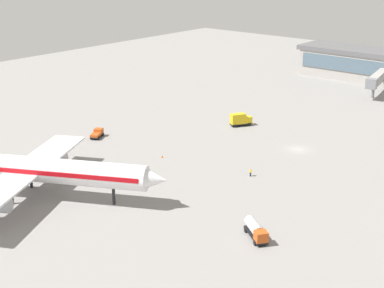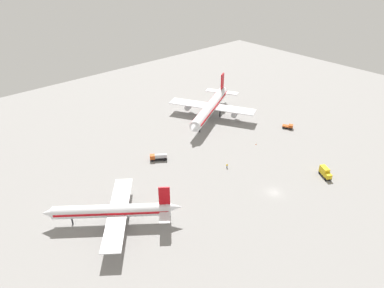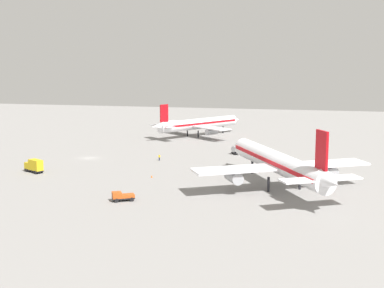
{
  "view_description": "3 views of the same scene",
  "coord_description": "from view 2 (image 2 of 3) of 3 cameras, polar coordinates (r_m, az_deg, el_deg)",
  "views": [
    {
      "loc": [
        -59.84,
        108.25,
        43.97
      ],
      "look_at": [
        13.42,
        21.71,
        4.07
      ],
      "focal_mm": 52.78,
      "sensor_mm": 36.0,
      "label": 1
    },
    {
      "loc": [
        -82.34,
        -52.54,
        71.75
      ],
      "look_at": [
        -4.24,
        35.29,
        4.74
      ],
      "focal_mm": 33.74,
      "sensor_mm": 36.0,
      "label": 2
    },
    {
      "loc": [
        146.45,
        60.5,
        29.89
      ],
      "look_at": [
        8.83,
        31.43,
        6.52
      ],
      "focal_mm": 52.9,
      "sensor_mm": 36.0,
      "label": 3
    }
  ],
  "objects": [
    {
      "name": "ground",
      "position": [
        121.19,
        12.8,
        -7.48
      ],
      "size": [
        288.0,
        288.0,
        0.0
      ],
      "primitive_type": "plane",
      "color": "gray"
    },
    {
      "name": "airplane_at_gate",
      "position": [
        106.68,
        -12.29,
        -10.28
      ],
      "size": [
        33.35,
        28.87,
        12.13
      ],
      "rotation": [
        0.0,
        0.0,
        2.47
      ],
      "color": "white",
      "rests_on": "ground"
    },
    {
      "name": "airplane_taxiing",
      "position": [
        164.46,
        2.98,
        5.9
      ],
      "size": [
        45.8,
        38.22,
        15.2
      ],
      "rotation": [
        0.0,
        0.0,
        3.63
      ],
      "color": "white",
      "rests_on": "ground"
    },
    {
      "name": "fuel_truck",
      "position": [
        134.37,
        -5.31,
        -2.03
      ],
      "size": [
        6.23,
        5.21,
        2.5
      ],
      "rotation": [
        0.0,
        0.0,
        2.52
      ],
      "color": "black",
      "rests_on": "ground"
    },
    {
      "name": "catering_truck",
      "position": [
        132.89,
        20.3,
        -4.22
      ],
      "size": [
        4.42,
        5.81,
        3.3
      ],
      "rotation": [
        0.0,
        0.0,
        4.2
      ],
      "color": "black",
      "rests_on": "ground"
    },
    {
      "name": "pushback_tractor",
      "position": [
        162.01,
        14.98,
        2.71
      ],
      "size": [
        3.79,
        4.77,
        1.9
      ],
      "rotation": [
        0.0,
        0.0,
        5.21
      ],
      "color": "black",
      "rests_on": "ground"
    },
    {
      "name": "ground_crew_worker",
      "position": [
        130.27,
        5.55,
        -3.44
      ],
      "size": [
        0.53,
        0.53,
        1.67
      ],
      "rotation": [
        0.0,
        0.0,
        0.93
      ],
      "color": "#1E2338",
      "rests_on": "ground"
    },
    {
      "name": "safety_cone_near_gate",
      "position": [
        146.49,
        10.09,
        -0.01
      ],
      "size": [
        0.44,
        0.44,
        0.6
      ],
      "primitive_type": "cone",
      "color": "#EA590C",
      "rests_on": "ground"
    }
  ]
}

